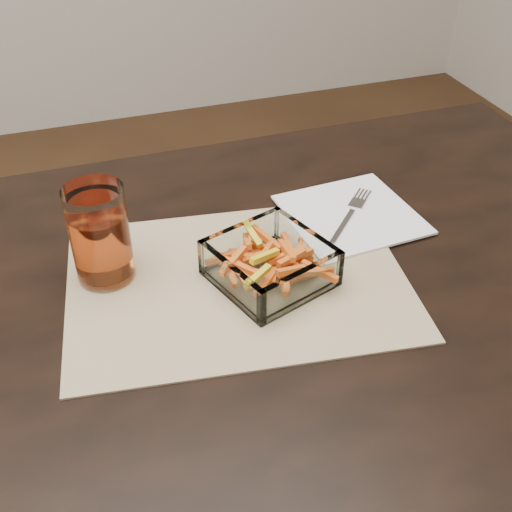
{
  "coord_description": "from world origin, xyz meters",
  "views": [
    {
      "loc": [
        -0.05,
        -0.58,
        1.3
      ],
      "look_at": [
        0.17,
        0.06,
        0.78
      ],
      "focal_mm": 45.0,
      "sensor_mm": 36.0,
      "label": 1
    }
  ],
  "objects_px": {
    "dining_table": "(146,382)",
    "tumbler": "(100,238)",
    "glass_bowl": "(270,266)",
    "fork": "(351,213)"
  },
  "relations": [
    {
      "from": "fork",
      "to": "glass_bowl",
      "type": "bearing_deg",
      "value": -105.01
    },
    {
      "from": "glass_bowl",
      "to": "fork",
      "type": "bearing_deg",
      "value": 31.17
    },
    {
      "from": "tumbler",
      "to": "dining_table",
      "type": "bearing_deg",
      "value": -81.0
    },
    {
      "from": "dining_table",
      "to": "fork",
      "type": "xyz_separation_m",
      "value": [
        0.36,
        0.15,
        0.1
      ]
    },
    {
      "from": "fork",
      "to": "dining_table",
      "type": "bearing_deg",
      "value": -113.71
    },
    {
      "from": "dining_table",
      "to": "tumbler",
      "type": "relative_size",
      "value": 11.8
    },
    {
      "from": "glass_bowl",
      "to": "tumbler",
      "type": "height_order",
      "value": "tumbler"
    },
    {
      "from": "glass_bowl",
      "to": "tumbler",
      "type": "relative_size",
      "value": 1.28
    },
    {
      "from": "glass_bowl",
      "to": "dining_table",
      "type": "bearing_deg",
      "value": -166.49
    },
    {
      "from": "dining_table",
      "to": "fork",
      "type": "bearing_deg",
      "value": 22.47
    }
  ]
}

